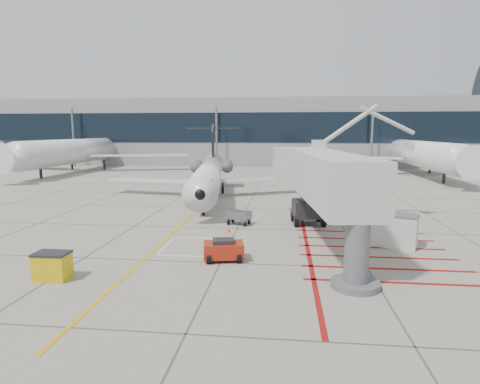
# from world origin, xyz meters

# --- Properties ---
(ground_plane) EXTENTS (260.00, 260.00, 0.00)m
(ground_plane) POSITION_xyz_m (0.00, 0.00, 0.00)
(ground_plane) COLOR #9E9988
(ground_plane) RESTS_ON ground
(regional_jet) EXTENTS (28.21, 33.62, 8.02)m
(regional_jet) POSITION_xyz_m (-4.47, 15.64, 4.01)
(regional_jet) COLOR white
(regional_jet) RESTS_ON ground_plane
(jet_bridge) EXTENTS (11.61, 20.78, 7.94)m
(jet_bridge) POSITION_xyz_m (6.10, -0.07, 3.97)
(jet_bridge) COLOR beige
(jet_bridge) RESTS_ON ground_plane
(pushback_tug) EXTENTS (2.47, 1.81, 1.31)m
(pushback_tug) POSITION_xyz_m (0.11, -3.51, 0.65)
(pushback_tug) COLOR #AB2410
(pushback_tug) RESTS_ON ground_plane
(spill_bin) EXTENTS (1.63, 1.10, 1.40)m
(spill_bin) POSITION_xyz_m (-7.86, -7.39, 0.70)
(spill_bin) COLOR #DCB60C
(spill_bin) RESTS_ON ground_plane
(baggage_cart) EXTENTS (2.04, 1.60, 1.13)m
(baggage_cart) POSITION_xyz_m (-0.02, 5.37, 0.57)
(baggage_cart) COLOR #4F4F54
(baggage_cart) RESTS_ON ground_plane
(ground_power_unit) EXTENTS (3.05, 2.48, 2.10)m
(ground_power_unit) POSITION_xyz_m (10.53, 0.49, 1.05)
(ground_power_unit) COLOR silver
(ground_power_unit) RESTS_ON ground_plane
(cone_nose) EXTENTS (0.34, 0.34, 0.47)m
(cone_nose) POSITION_xyz_m (-0.51, 2.88, 0.23)
(cone_nose) COLOR #FA520D
(cone_nose) RESTS_ON ground_plane
(cone_side) EXTENTS (0.39, 0.39, 0.55)m
(cone_side) POSITION_xyz_m (-1.34, 8.26, 0.27)
(cone_side) COLOR orange
(cone_side) RESTS_ON ground_plane
(terminal_building) EXTENTS (180.00, 28.00, 14.00)m
(terminal_building) POSITION_xyz_m (10.00, 70.00, 7.00)
(terminal_building) COLOR gray
(terminal_building) RESTS_ON ground_plane
(terminal_glass_band) EXTENTS (180.00, 0.10, 6.00)m
(terminal_glass_band) POSITION_xyz_m (10.00, 55.95, 8.00)
(terminal_glass_band) COLOR black
(terminal_glass_band) RESTS_ON ground_plane
(bg_aircraft_b) EXTENTS (39.22, 43.58, 13.07)m
(bg_aircraft_b) POSITION_xyz_m (-34.16, 46.00, 6.54)
(bg_aircraft_b) COLOR silver
(bg_aircraft_b) RESTS_ON ground_plane
(bg_aircraft_c) EXTENTS (38.06, 42.29, 12.69)m
(bg_aircraft_c) POSITION_xyz_m (25.74, 46.00, 6.34)
(bg_aircraft_c) COLOR silver
(bg_aircraft_c) RESTS_ON ground_plane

